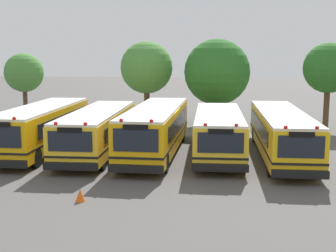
% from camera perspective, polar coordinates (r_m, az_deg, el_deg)
% --- Properties ---
extents(ground_plane, '(160.00, 160.00, 0.00)m').
position_cam_1_polar(ground_plane, '(25.65, -1.36, -3.51)').
color(ground_plane, '#514F4C').
extents(school_bus_0, '(2.62, 10.56, 2.72)m').
position_cam_1_polar(school_bus_0, '(27.11, -15.49, -0.07)').
color(school_bus_0, '#EAA80C').
rests_on(school_bus_0, ground_plane).
extents(school_bus_1, '(2.72, 10.66, 2.54)m').
position_cam_1_polar(school_bus_1, '(25.99, -8.74, -0.43)').
color(school_bus_1, yellow).
rests_on(school_bus_1, ground_plane).
extents(school_bus_2, '(2.82, 11.24, 2.75)m').
position_cam_1_polar(school_bus_2, '(25.48, -1.54, -0.28)').
color(school_bus_2, '#EAA80C').
rests_on(school_bus_2, ground_plane).
extents(school_bus_3, '(2.72, 9.84, 2.52)m').
position_cam_1_polar(school_bus_3, '(25.19, 6.32, -0.71)').
color(school_bus_3, yellow).
rests_on(school_bus_3, ground_plane).
extents(school_bus_4, '(2.52, 11.54, 2.59)m').
position_cam_1_polar(school_bus_4, '(25.54, 13.95, -0.71)').
color(school_bus_4, yellow).
rests_on(school_bus_4, ground_plane).
extents(tree_0, '(3.22, 3.22, 5.58)m').
position_cam_1_polar(tree_0, '(39.85, -17.53, 6.28)').
color(tree_0, '#4C3823').
rests_on(tree_0, ground_plane).
extents(tree_1, '(4.13, 4.13, 6.51)m').
position_cam_1_polar(tree_1, '(36.48, -2.54, 7.24)').
color(tree_1, '#4C3823').
rests_on(tree_1, ground_plane).
extents(tree_2, '(5.07, 5.07, 6.67)m').
position_cam_1_polar(tree_2, '(35.66, 5.95, 6.59)').
color(tree_2, '#4C3823').
rests_on(tree_2, ground_plane).
extents(tree_3, '(3.86, 3.61, 6.33)m').
position_cam_1_polar(tree_3, '(35.04, 19.75, 6.98)').
color(tree_3, '#4C3823').
rests_on(tree_3, ground_plane).
extents(traffic_cone, '(0.38, 0.38, 0.50)m').
position_cam_1_polar(traffic_cone, '(17.92, -10.91, -8.48)').
color(traffic_cone, '#EA5914').
rests_on(traffic_cone, ground_plane).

